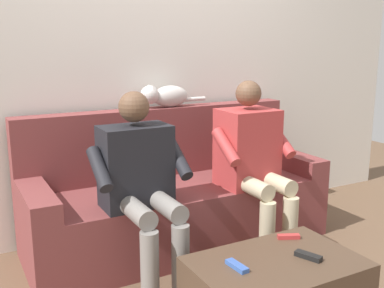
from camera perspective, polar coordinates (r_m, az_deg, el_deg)
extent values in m
plane|color=brown|center=(2.79, 4.94, -17.30)|extent=(8.00, 8.00, 0.00)
cube|color=silver|center=(3.42, -5.23, 9.39)|extent=(4.77, 0.06, 2.40)
cube|color=brown|center=(3.16, -1.02, -9.15)|extent=(1.72, 0.59, 0.44)
cube|color=brown|center=(3.40, -3.91, -3.24)|extent=(2.05, 0.15, 0.93)
cube|color=brown|center=(3.65, 12.31, -5.44)|extent=(0.17, 0.59, 0.56)
cube|color=brown|center=(2.87, -18.34, -10.86)|extent=(0.17, 0.59, 0.56)
cube|color=#B23838|center=(3.11, 6.83, -0.44)|extent=(0.36, 0.30, 0.52)
sphere|color=brown|center=(3.05, 7.01, 6.24)|extent=(0.17, 0.17, 0.17)
cylinder|color=#C6B793|center=(3.07, 10.06, -4.62)|extent=(0.11, 0.36, 0.11)
cylinder|color=#C6B793|center=(2.97, 7.32, -5.15)|extent=(0.11, 0.36, 0.11)
cylinder|color=#C6B793|center=(3.03, 12.01, -10.41)|extent=(0.10, 0.10, 0.44)
cylinder|color=#C6B793|center=(2.93, 9.26, -11.16)|extent=(0.10, 0.10, 0.44)
cylinder|color=#B23838|center=(3.16, 10.93, 0.49)|extent=(0.08, 0.27, 0.22)
cylinder|color=#B23838|center=(2.91, 4.24, -0.35)|extent=(0.08, 0.27, 0.22)
cube|color=black|center=(2.71, -7.01, -2.75)|extent=(0.40, 0.24, 0.48)
sphere|color=brown|center=(2.64, -7.21, 4.60)|extent=(0.18, 0.18, 0.18)
cylinder|color=gray|center=(2.62, -3.45, -7.45)|extent=(0.11, 0.40, 0.11)
cylinder|color=gray|center=(2.56, -7.14, -8.06)|extent=(0.11, 0.40, 0.11)
cylinder|color=gray|center=(2.57, -1.43, -14.53)|extent=(0.10, 0.10, 0.44)
cylinder|color=gray|center=(2.50, -5.24, -15.37)|extent=(0.10, 0.10, 0.44)
cylinder|color=black|center=(2.72, -1.71, -1.82)|extent=(0.08, 0.27, 0.22)
cylinder|color=black|center=(2.55, -11.39, -3.06)|extent=(0.08, 0.27, 0.22)
ellipsoid|color=silver|center=(3.33, -2.70, 5.93)|extent=(0.27, 0.13, 0.15)
sphere|color=silver|center=(3.26, -5.26, 6.10)|extent=(0.13, 0.13, 0.13)
cone|color=silver|center=(3.29, -5.40, 7.06)|extent=(0.05, 0.05, 0.04)
cone|color=silver|center=(3.23, -4.94, 6.97)|extent=(0.05, 0.05, 0.04)
cylinder|color=silver|center=(3.42, 0.26, 5.60)|extent=(0.18, 0.03, 0.03)
cube|color=black|center=(2.40, 14.21, -13.30)|extent=(0.09, 0.14, 0.03)
cube|color=#B73333|center=(2.60, 11.88, -11.16)|extent=(0.12, 0.08, 0.02)
cube|color=#3860B7|center=(2.26, 5.59, -14.81)|extent=(0.05, 0.14, 0.02)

